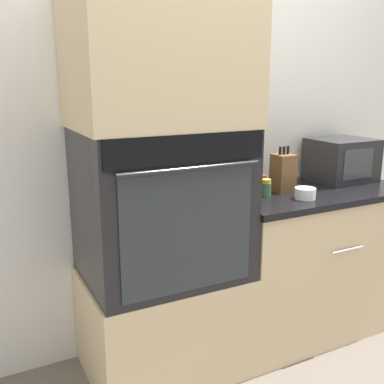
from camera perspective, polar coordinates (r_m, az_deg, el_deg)
ground_plane at (r=2.56m, az=8.28°, el=-22.22°), size 12.00×12.00×0.00m
wall_back at (r=2.61m, az=1.23°, el=8.36°), size 8.00×0.05×2.50m
oven_cabinet_base at (r=2.47m, az=-3.62°, el=-16.08°), size 0.80×0.60×0.55m
wall_oven at (r=2.21m, az=-3.84°, el=-1.46°), size 0.77×0.64×0.75m
oven_cabinet_upper at (r=2.13m, az=-4.20°, el=16.65°), size 0.80×0.60×0.63m
counter_unit at (r=2.86m, az=14.37°, el=-8.23°), size 1.14×0.63×0.89m
microwave at (r=2.98m, az=18.42°, el=3.91°), size 0.37×0.32×0.26m
knife_block at (r=2.61m, az=11.47°, el=2.43°), size 0.11×0.12×0.26m
bowl at (r=2.48m, az=14.17°, el=-0.16°), size 0.11×0.11×0.06m
condiment_jar_near at (r=2.66m, az=6.36°, el=1.18°), size 0.05×0.05×0.07m
condiment_jar_mid at (r=2.50m, az=9.36°, el=0.53°), size 0.06×0.06×0.09m
condiment_jar_far at (r=2.87m, az=12.44°, el=1.93°), size 0.06×0.06×0.07m
condiment_jar_back at (r=2.73m, az=8.86°, el=1.41°), size 0.06×0.06×0.06m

